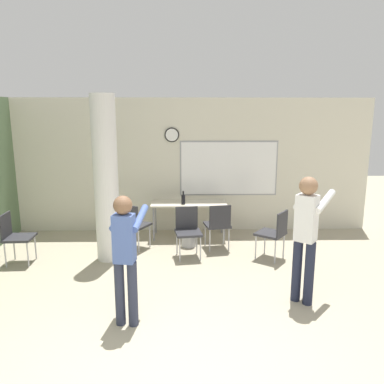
{
  "coord_description": "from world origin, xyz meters",
  "views": [
    {
      "loc": [
        0.07,
        -2.8,
        2.49
      ],
      "look_at": [
        0.2,
        2.89,
        1.29
      ],
      "focal_mm": 35.0,
      "sensor_mm": 36.0,
      "label": 1
    }
  ],
  "objects": [
    {
      "name": "chair_table_left",
      "position": [
        -0.86,
        3.84,
        0.51
      ],
      "size": [
        0.6,
        0.6,
        0.87
      ],
      "color": "#2D2D33",
      "rests_on": "ground_plane"
    },
    {
      "name": "waste_bin",
      "position": [
        0.16,
        3.98,
        0.16
      ],
      "size": [
        0.27,
        0.27,
        0.31
      ],
      "color": "#B2B2B7",
      "rests_on": "ground_plane"
    },
    {
      "name": "chair_mid_room",
      "position": [
        1.62,
        3.3,
        0.51
      ],
      "size": [
        0.62,
        0.62,
        0.87
      ],
      "color": "#2D2D33",
      "rests_on": "ground_plane"
    },
    {
      "name": "chair_table_right",
      "position": [
        0.7,
        3.81,
        0.51
      ],
      "size": [
        0.51,
        0.51,
        0.87
      ],
      "color": "#2D2D33",
      "rests_on": "ground_plane"
    },
    {
      "name": "support_pillar",
      "position": [
        -1.23,
        3.4,
        1.4
      ],
      "size": [
        0.41,
        0.41,
        2.8
      ],
      "color": "white",
      "rests_on": "ground_plane"
    },
    {
      "name": "chair_table_front",
      "position": [
        0.14,
        3.49,
        0.51
      ],
      "size": [
        0.5,
        0.5,
        0.87
      ],
      "color": "#2D2D33",
      "rests_on": "ground_plane"
    },
    {
      "name": "wall_back",
      "position": [
        0.02,
        5.06,
        1.4
      ],
      "size": [
        8.0,
        0.15,
        2.8
      ],
      "color": "beige",
      "rests_on": "ground_plane"
    },
    {
      "name": "bottle_on_table",
      "position": [
        0.06,
        4.42,
        0.82
      ],
      "size": [
        0.08,
        0.08,
        0.26
      ],
      "color": "black",
      "rests_on": "folding_table"
    },
    {
      "name": "person_playing_front",
      "position": [
        -0.61,
        1.32,
        0.93
      ],
      "size": [
        0.42,
        0.65,
        1.59
      ],
      "color": "#2D3347",
      "rests_on": "ground_plane"
    },
    {
      "name": "folding_table",
      "position": [
        0.17,
        4.55,
        0.66
      ],
      "size": [
        1.52,
        0.62,
        0.72
      ],
      "color": "beige",
      "rests_on": "ground_plane"
    },
    {
      "name": "chair_by_left_wall",
      "position": [
        -2.75,
        3.21,
        0.51
      ],
      "size": [
        0.46,
        0.46,
        0.87
      ],
      "color": "#2D2D33",
      "rests_on": "ground_plane"
    },
    {
      "name": "person_playing_side",
      "position": [
        1.66,
        1.81,
        1.01
      ],
      "size": [
        0.63,
        0.68,
        1.71
      ],
      "color": "#1E2338",
      "rests_on": "ground_plane"
    }
  ]
}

